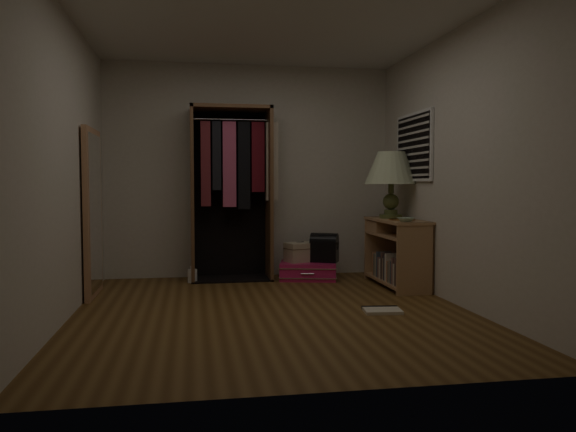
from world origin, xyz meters
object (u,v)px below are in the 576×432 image
object	(u,v)px
console_bookshelf	(396,250)
floor_mirror	(93,213)
pink_suitcase	(308,271)
table_lamp	(391,170)
white_jug	(192,276)
train_case	(300,252)
black_bag	(324,247)
open_wardrobe	(234,178)

from	to	relation	value
console_bookshelf	floor_mirror	xyz separation A→B (m)	(-3.24, -0.02, 0.45)
pink_suitcase	table_lamp	xyz separation A→B (m)	(0.89, -0.40, 1.20)
table_lamp	white_jug	world-z (taller)	table_lamp
console_bookshelf	train_case	bearing A→B (deg)	147.29
console_bookshelf	white_jug	world-z (taller)	console_bookshelf
pink_suitcase	black_bag	world-z (taller)	black_bag
open_wardrobe	table_lamp	xyz separation A→B (m)	(1.75, -0.57, 0.10)
white_jug	table_lamp	bearing A→B (deg)	-10.07
console_bookshelf	open_wardrobe	size ratio (longest dim) A/B	0.55
open_wardrobe	floor_mirror	world-z (taller)	open_wardrobe
floor_mirror	black_bag	world-z (taller)	floor_mirror
open_wardrobe	table_lamp	world-z (taller)	open_wardrobe
train_case	white_jug	world-z (taller)	train_case
train_case	black_bag	distance (m)	0.30
black_bag	pink_suitcase	bearing A→B (deg)	-156.57
floor_mirror	train_case	xyz separation A→B (m)	(2.27, 0.65, -0.53)
open_wardrobe	train_case	bearing A→B (deg)	-8.92
floor_mirror	console_bookshelf	bearing A→B (deg)	0.42
pink_suitcase	black_bag	distance (m)	0.34
open_wardrobe	white_jug	world-z (taller)	open_wardrobe
floor_mirror	white_jug	xyz separation A→B (m)	(0.99, 0.60, -0.77)
console_bookshelf	pink_suitcase	distance (m)	1.10
open_wardrobe	train_case	xyz separation A→B (m)	(0.78, -0.12, -0.88)
console_bookshelf	white_jug	bearing A→B (deg)	165.64
table_lamp	white_jug	distance (m)	2.59
pink_suitcase	train_case	distance (m)	0.24
open_wardrobe	table_lamp	bearing A→B (deg)	-18.01
black_bag	console_bookshelf	bearing A→B (deg)	-14.80
open_wardrobe	pink_suitcase	distance (m)	1.42
console_bookshelf	open_wardrobe	bearing A→B (deg)	156.93
floor_mirror	table_lamp	bearing A→B (deg)	3.53
pink_suitcase	console_bookshelf	bearing A→B (deg)	-20.13
open_wardrobe	table_lamp	distance (m)	1.85
pink_suitcase	table_lamp	bearing A→B (deg)	-11.34
pink_suitcase	white_jug	size ratio (longest dim) A/B	4.02
train_case	pink_suitcase	bearing A→B (deg)	-49.67
console_bookshelf	floor_mirror	distance (m)	3.27
console_bookshelf	train_case	xyz separation A→B (m)	(-0.97, 0.62, -0.08)
floor_mirror	pink_suitcase	distance (m)	2.54
floor_mirror	pink_suitcase	world-z (taller)	floor_mirror
open_wardrobe	train_case	world-z (taller)	open_wardrobe
open_wardrobe	black_bag	xyz separation A→B (m)	(1.07, -0.18, -0.82)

